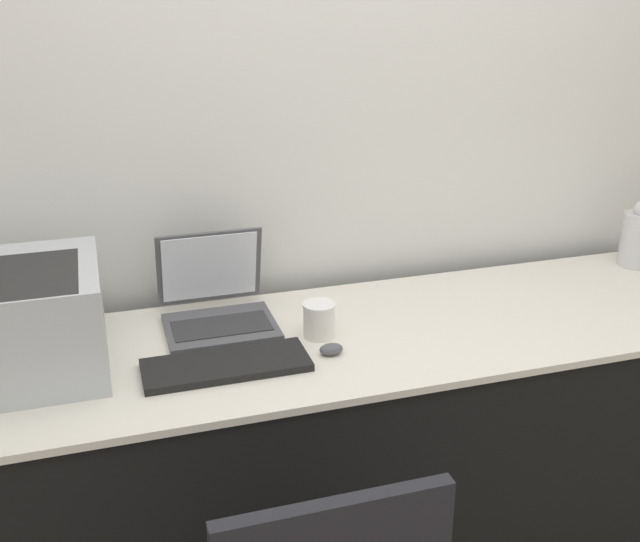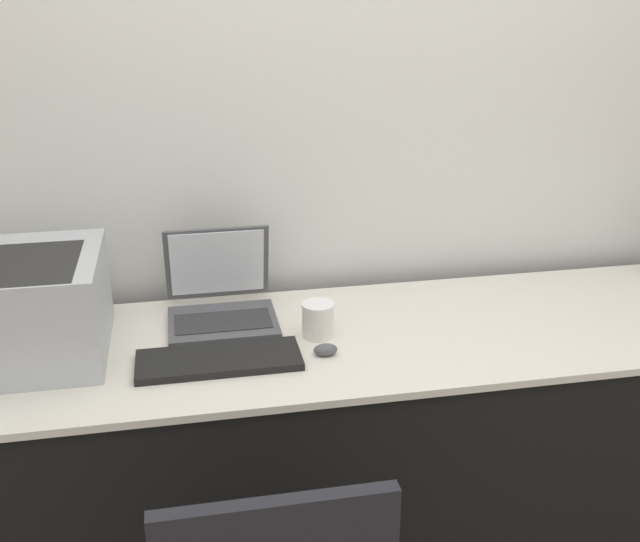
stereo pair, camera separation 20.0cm
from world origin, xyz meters
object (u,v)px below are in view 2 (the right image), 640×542
object	(u,v)px
printer	(11,305)
coffee_cup	(318,320)
external_keyboard	(219,360)
mouse	(326,350)
laptop_left	(221,300)

from	to	relation	value
printer	coffee_cup	xyz separation A→B (m)	(0.78, -0.04, -0.09)
external_keyboard	coffee_cup	size ratio (longest dim) A/B	4.26
printer	mouse	xyz separation A→B (m)	(0.78, -0.15, -0.13)
laptop_left	external_keyboard	xyz separation A→B (m)	(-0.03, -0.27, -0.04)
printer	coffee_cup	size ratio (longest dim) A/B	4.65
printer	laptop_left	world-z (taller)	printer
coffee_cup	mouse	xyz separation A→B (m)	(-0.00, -0.11, -0.03)
laptop_left	printer	bearing A→B (deg)	-166.22
external_keyboard	laptop_left	bearing A→B (deg)	84.61
laptop_left	mouse	distance (m)	0.38
laptop_left	coffee_cup	distance (m)	0.30
laptop_left	external_keyboard	world-z (taller)	laptop_left
printer	mouse	size ratio (longest dim) A/B	7.19
external_keyboard	mouse	distance (m)	0.27
printer	laptop_left	bearing A→B (deg)	13.78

